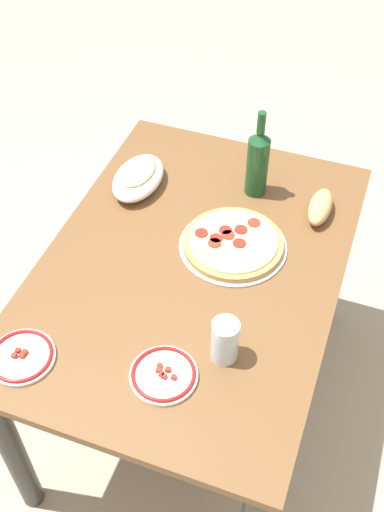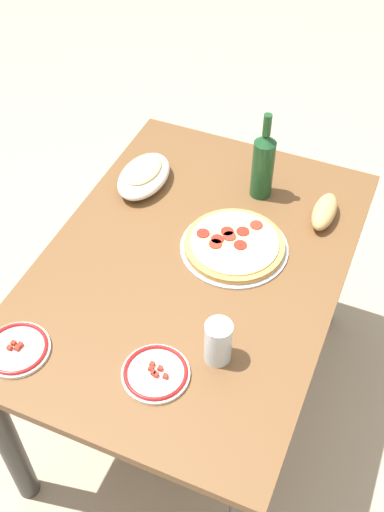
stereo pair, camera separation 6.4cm
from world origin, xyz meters
The scene contains 9 objects.
ground_plane centered at (0.00, 0.00, 0.00)m, with size 8.00×8.00×0.00m, color tan.
dining_table centered at (0.00, 0.00, 0.61)m, with size 1.21×0.85×0.74m.
pepperoni_pizza centered at (0.10, -0.09, 0.76)m, with size 0.32×0.32×0.03m.
baked_pasta_dish centered at (0.26, 0.28, 0.79)m, with size 0.24×0.15×0.08m.
wine_bottle centered at (0.37, -0.08, 0.87)m, with size 0.07×0.07×0.30m.
water_glass centered at (-0.27, -0.19, 0.81)m, with size 0.07×0.07×0.13m, color silver.
side_plate_near centered at (-0.39, -0.06, 0.75)m, with size 0.17×0.17×0.02m.
side_plate_far centered at (-0.46, 0.30, 0.75)m, with size 0.17×0.17×0.02m.
bread_loaf centered at (0.33, -0.30, 0.78)m, with size 0.17×0.07×0.06m, color tan.
Camera 2 is at (-1.13, -0.48, 2.10)m, focal length 43.97 mm.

